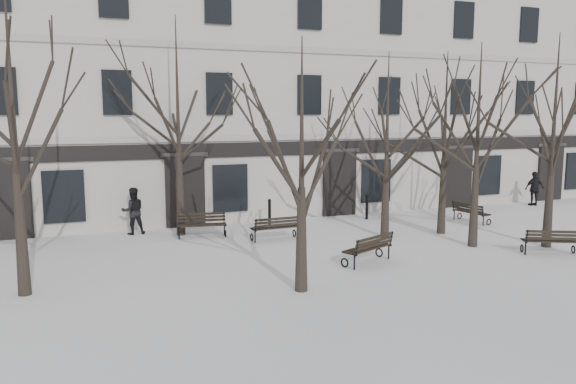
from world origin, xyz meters
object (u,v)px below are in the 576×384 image
tree_1 (302,135)px  bench_5 (470,212)px  tree_2 (478,121)px  tree_3 (555,115)px  bench_3 (202,224)px  bench_1 (369,248)px  bench_4 (276,227)px  tree_0 (12,100)px  bench_2 (551,241)px

tree_1 → bench_5: size_ratio=3.72×
tree_2 → tree_3: tree_3 is taller
tree_3 → bench_3: size_ratio=3.88×
bench_1 → bench_4: size_ratio=1.07×
tree_0 → bench_4: bearing=23.2°
tree_0 → bench_4: tree_0 is taller
tree_3 → bench_5: size_ratio=4.16×
bench_1 → tree_0: bearing=-27.0°
bench_2 → bench_5: bearing=-75.8°
tree_1 → bench_3: tree_1 is taller
bench_3 → bench_1: bearing=-45.4°
tree_1 → bench_3: (-1.00, 7.30, -3.58)m
bench_3 → bench_5: (11.28, -1.38, -0.03)m
tree_2 → bench_2: size_ratio=3.85×
tree_1 → tree_2: (7.51, 2.39, 0.29)m
tree_0 → tree_2: size_ratio=1.13×
tree_2 → bench_3: tree_2 is taller
tree_3 → bench_4: size_ratio=4.01×
tree_1 → bench_5: 12.41m
bench_1 → tree_2: bearing=165.0°
tree_2 → bench_2: bearing=-50.2°
bench_3 → bench_4: bench_3 is taller
tree_0 → bench_4: size_ratio=4.37×
tree_3 → bench_4: 10.36m
bench_1 → bench_2: 6.22m
bench_2 → bench_5: (1.19, 5.43, -0.02)m
bench_1 → bench_3: bearing=-78.1°
tree_3 → bench_2: tree_3 is taller
bench_2 → bench_5: size_ratio=1.04×
tree_2 → bench_3: size_ratio=3.72×
bench_4 → tree_0: bearing=21.3°
bench_1 → bench_4: 4.37m
tree_0 → bench_2: (15.84, -1.79, -4.48)m
bench_4 → tree_1: bearing=74.4°
bench_1 → bench_2: bearing=145.2°
tree_0 → tree_3: size_ratio=1.09×
tree_2 → bench_3: bearing=150.0°
bench_2 → bench_3: bearing=-7.5°
tree_1 → tree_2: size_ratio=0.93×
tree_1 → bench_4: (1.41, 5.78, -3.58)m
tree_0 → bench_2: tree_0 is taller
bench_5 → tree_0: bearing=93.6°
tree_0 → bench_5: 17.98m
tree_0 → tree_2: (14.26, 0.11, -0.59)m
tree_2 → bench_2: tree_2 is taller
tree_3 → bench_2: bearing=-130.4°
tree_1 → bench_4: 6.95m
tree_2 → bench_4: 7.98m
bench_2 → bench_3: (-10.09, 6.81, 0.02)m
tree_3 → tree_2: bearing=157.3°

